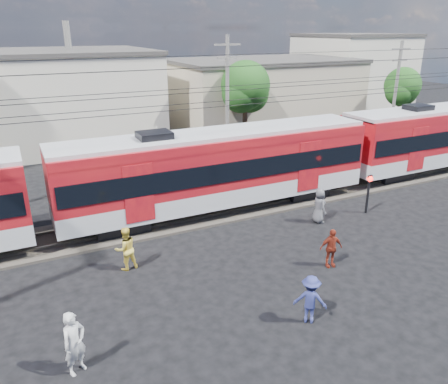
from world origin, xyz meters
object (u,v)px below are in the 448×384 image
at_px(pedestrian_c, 310,299).
at_px(crossing_signal, 369,187).
at_px(pedestrian_a, 74,343).
at_px(car_silver, 417,134).
at_px(commuter_train, 222,166).

distance_m(pedestrian_c, crossing_signal, 9.94).
bearing_deg(crossing_signal, pedestrian_a, -161.86).
bearing_deg(crossing_signal, pedestrian_c, -143.33).
xyz_separation_m(pedestrian_c, crossing_signal, (7.96, 5.93, 0.58)).
xyz_separation_m(pedestrian_a, car_silver, (29.39, 14.39, -0.32)).
xyz_separation_m(commuter_train, car_silver, (20.84, 5.89, -1.78)).
distance_m(car_silver, crossing_signal, 17.24).
xyz_separation_m(pedestrian_c, car_silver, (22.34, 15.40, -0.20)).
bearing_deg(pedestrian_a, crossing_signal, -11.68).
height_order(commuter_train, pedestrian_c, commuter_train).
relative_size(commuter_train, car_silver, 13.72).
height_order(commuter_train, pedestrian_a, commuter_train).
relative_size(pedestrian_c, car_silver, 0.45).
bearing_deg(crossing_signal, commuter_train, 150.97).
height_order(commuter_train, crossing_signal, commuter_train).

